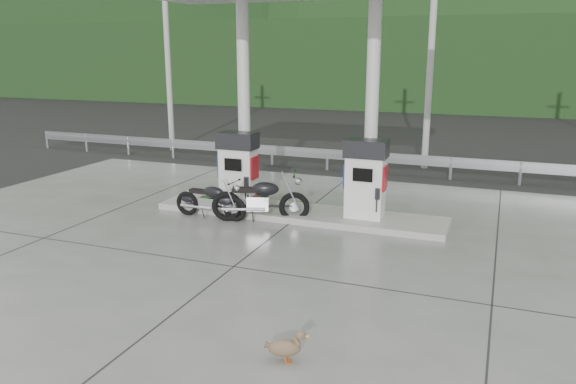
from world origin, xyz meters
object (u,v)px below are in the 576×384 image
(motorcycle_right, at_px, (260,200))
(duck, at_px, (284,348))
(gas_pump_right, at_px, (365,179))
(gas_pump_left, at_px, (238,169))
(motorcycle_left, at_px, (210,201))

(motorcycle_right, relative_size, duck, 4.16)
(gas_pump_right, distance_m, duck, 6.27)
(gas_pump_right, bearing_deg, motorcycle_right, -163.16)
(gas_pump_left, bearing_deg, motorcycle_right, -37.64)
(motorcycle_right, bearing_deg, gas_pump_right, -2.28)
(gas_pump_left, height_order, duck, gas_pump_left)
(motorcycle_right, bearing_deg, motorcycle_left, 170.12)
(gas_pump_left, relative_size, motorcycle_left, 1.02)
(motorcycle_right, bearing_deg, gas_pump_left, 123.24)
(gas_pump_right, xyz_separation_m, duck, (0.46, -6.19, -0.87))
(motorcycle_left, relative_size, motorcycle_right, 0.83)
(motorcycle_right, distance_m, duck, 6.16)
(gas_pump_left, relative_size, duck, 3.51)
(gas_pump_left, distance_m, motorcycle_right, 1.26)
(gas_pump_right, distance_m, motorcycle_right, 2.46)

